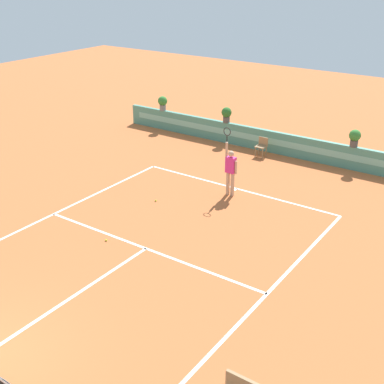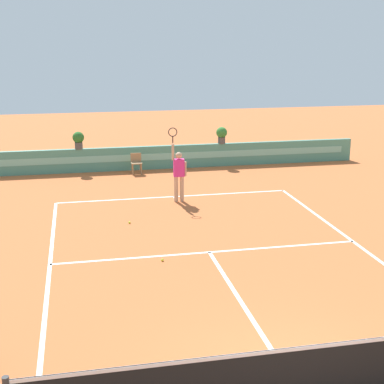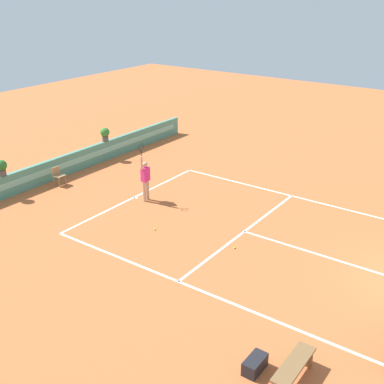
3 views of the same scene
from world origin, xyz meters
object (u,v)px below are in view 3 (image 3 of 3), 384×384
at_px(potted_plant_left, 1,167).
at_px(tennis_player, 145,177).
at_px(tennis_ball_near_baseline, 155,229).
at_px(gear_bag, 255,364).
at_px(bench_courtside, 294,368).
at_px(tennis_ball_mid_court, 234,248).
at_px(potted_plant_right, 105,134).
at_px(ball_kid_chair, 58,175).

bearing_deg(potted_plant_left, tennis_player, -57.31).
relative_size(tennis_player, tennis_ball_near_baseline, 38.01).
bearing_deg(potted_plant_left, gear_bag, -101.73).
relative_size(bench_courtside, tennis_ball_mid_court, 23.53).
distance_m(gear_bag, tennis_player, 10.63).
height_order(tennis_ball_mid_court, potted_plant_right, potted_plant_right).
xyz_separation_m(ball_kid_chair, potted_plant_left, (-2.31, 0.73, 0.93)).
height_order(gear_bag, potted_plant_right, potted_plant_right).
bearing_deg(ball_kid_chair, tennis_player, -77.33).
distance_m(ball_kid_chair, bench_courtside, 14.76).
xyz_separation_m(gear_bag, potted_plant_right, (8.99, 13.77, 1.23)).
bearing_deg(tennis_ball_mid_court, bench_courtside, -136.63).
height_order(tennis_ball_near_baseline, tennis_ball_mid_court, same).
bearing_deg(potted_plant_right, bench_courtside, -120.91).
relative_size(tennis_ball_near_baseline, potted_plant_right, 0.09).
xyz_separation_m(tennis_ball_near_baseline, potted_plant_right, (4.75, 7.18, 1.38)).
bearing_deg(tennis_ball_mid_court, potted_plant_left, 100.52).
height_order(bench_courtside, gear_bag, bench_courtside).
distance_m(ball_kid_chair, gear_bag, 14.02).
bearing_deg(tennis_player, potted_plant_left, 122.69).
bearing_deg(gear_bag, bench_courtside, -75.63).
bearing_deg(tennis_ball_near_baseline, potted_plant_left, 100.94).
bearing_deg(potted_plant_left, bench_courtside, -100.19).
bearing_deg(ball_kid_chair, tennis_ball_near_baseline, -98.10).
xyz_separation_m(potted_plant_right, potted_plant_left, (-6.14, 0.00, 0.00)).
distance_m(ball_kid_chair, potted_plant_left, 2.59).
height_order(ball_kid_chair, tennis_player, tennis_player).
bearing_deg(tennis_ball_near_baseline, potted_plant_right, 56.52).
bearing_deg(potted_plant_left, ball_kid_chair, -17.61).
distance_m(tennis_player, tennis_ball_near_baseline, 2.98).
relative_size(bench_courtside, tennis_player, 0.62).
distance_m(gear_bag, potted_plant_left, 14.11).
bearing_deg(gear_bag, tennis_ball_near_baseline, 57.19).
bearing_deg(gear_bag, potted_plant_right, 56.84).
bearing_deg(potted_plant_left, tennis_ball_mid_court, -79.48).
relative_size(ball_kid_chair, tennis_ball_near_baseline, 12.50).
bearing_deg(gear_bag, potted_plant_left, 78.27).
relative_size(bench_courtside, potted_plant_right, 2.21).
bearing_deg(potted_plant_right, tennis_ball_near_baseline, -123.48).
distance_m(ball_kid_chair, tennis_ball_mid_court, 9.63).
relative_size(tennis_player, tennis_ball_mid_court, 38.01).
height_order(tennis_ball_near_baseline, potted_plant_right, potted_plant_right).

